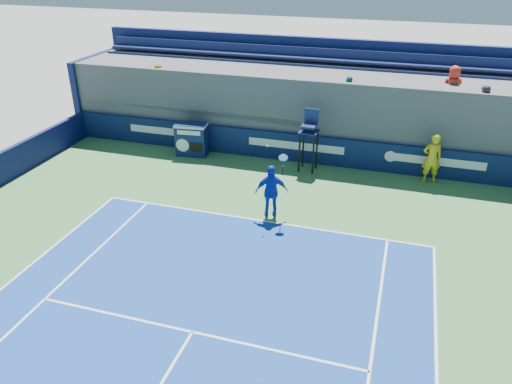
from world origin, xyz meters
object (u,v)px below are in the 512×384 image
(match_clock, at_px, (192,138))
(umpire_chair, at_px, (309,134))
(ball_person, at_px, (432,158))
(tennis_player, at_px, (272,191))

(match_clock, distance_m, umpire_chair, 5.12)
(umpire_chair, bearing_deg, ball_person, 3.00)
(ball_person, distance_m, umpire_chair, 4.68)
(match_clock, height_order, tennis_player, tennis_player)
(match_clock, xyz_separation_m, tennis_player, (4.68, -4.16, 0.19))
(match_clock, bearing_deg, tennis_player, -41.68)
(match_clock, xyz_separation_m, umpire_chair, (5.06, -0.10, 0.79))
(ball_person, bearing_deg, match_clock, -11.77)
(ball_person, bearing_deg, tennis_player, 28.01)
(match_clock, height_order, umpire_chair, umpire_chair)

